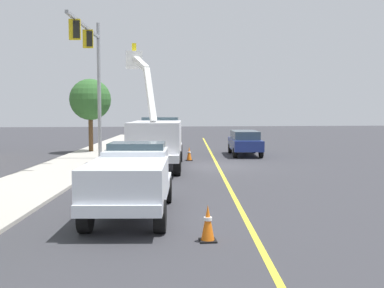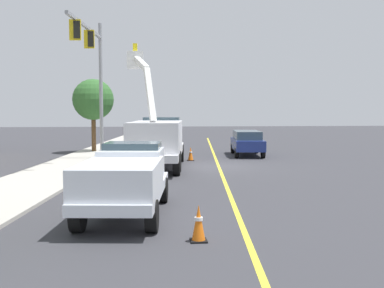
{
  "view_description": "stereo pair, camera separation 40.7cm",
  "coord_description": "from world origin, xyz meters",
  "px_view_note": "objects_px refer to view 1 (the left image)",
  "views": [
    {
      "loc": [
        -23.93,
        4.26,
        3.11
      ],
      "look_at": [
        -1.81,
        1.66,
        1.4
      ],
      "focal_mm": 41.38,
      "sensor_mm": 36.0,
      "label": 1
    },
    {
      "loc": [
        -23.97,
        3.85,
        3.11
      ],
      "look_at": [
        -1.81,
        1.66,
        1.4
      ],
      "focal_mm": 41.38,
      "sensor_mm": 36.0,
      "label": 2
    }
  ],
  "objects_px": {
    "utility_bucket_truck": "(157,138)",
    "traffic_cone_leading": "(208,223)",
    "traffic_signal_mast": "(92,64)",
    "service_pickup_truck": "(132,178)",
    "traffic_cone_mid_front": "(189,154)",
    "passing_minivan": "(245,141)"
  },
  "relations": [
    {
      "from": "traffic_cone_leading",
      "to": "traffic_signal_mast",
      "type": "bearing_deg",
      "value": 15.19
    },
    {
      "from": "traffic_cone_leading",
      "to": "traffic_signal_mast",
      "type": "height_order",
      "value": "traffic_signal_mast"
    },
    {
      "from": "service_pickup_truck",
      "to": "traffic_cone_leading",
      "type": "height_order",
      "value": "service_pickup_truck"
    },
    {
      "from": "utility_bucket_truck",
      "to": "service_pickup_truck",
      "type": "height_order",
      "value": "utility_bucket_truck"
    },
    {
      "from": "utility_bucket_truck",
      "to": "traffic_cone_leading",
      "type": "height_order",
      "value": "utility_bucket_truck"
    },
    {
      "from": "utility_bucket_truck",
      "to": "service_pickup_truck",
      "type": "bearing_deg",
      "value": 173.91
    },
    {
      "from": "utility_bucket_truck",
      "to": "service_pickup_truck",
      "type": "relative_size",
      "value": 1.45
    },
    {
      "from": "passing_minivan",
      "to": "traffic_cone_leading",
      "type": "distance_m",
      "value": 20.3
    },
    {
      "from": "utility_bucket_truck",
      "to": "traffic_signal_mast",
      "type": "height_order",
      "value": "traffic_signal_mast"
    },
    {
      "from": "traffic_cone_leading",
      "to": "passing_minivan",
      "type": "bearing_deg",
      "value": -15.92
    },
    {
      "from": "service_pickup_truck",
      "to": "traffic_signal_mast",
      "type": "xyz_separation_m",
      "value": [
        12.94,
        2.44,
        4.64
      ]
    },
    {
      "from": "traffic_signal_mast",
      "to": "traffic_cone_leading",
      "type": "bearing_deg",
      "value": -164.81
    },
    {
      "from": "service_pickup_truck",
      "to": "traffic_cone_mid_front",
      "type": "relative_size",
      "value": 6.74
    },
    {
      "from": "traffic_cone_mid_front",
      "to": "traffic_signal_mast",
      "type": "bearing_deg",
      "value": 100.28
    },
    {
      "from": "utility_bucket_truck",
      "to": "traffic_cone_leading",
      "type": "bearing_deg",
      "value": -177.23
    },
    {
      "from": "service_pickup_truck",
      "to": "traffic_signal_mast",
      "type": "height_order",
      "value": "traffic_signal_mast"
    },
    {
      "from": "service_pickup_truck",
      "to": "passing_minivan",
      "type": "xyz_separation_m",
      "value": [
        16.72,
        -7.4,
        -0.15
      ]
    },
    {
      "from": "utility_bucket_truck",
      "to": "passing_minivan",
      "type": "bearing_deg",
      "value": -47.21
    },
    {
      "from": "passing_minivan",
      "to": "traffic_cone_leading",
      "type": "height_order",
      "value": "passing_minivan"
    },
    {
      "from": "passing_minivan",
      "to": "traffic_signal_mast",
      "type": "distance_m",
      "value": 11.58
    },
    {
      "from": "service_pickup_truck",
      "to": "traffic_cone_leading",
      "type": "relative_size",
      "value": 6.58
    },
    {
      "from": "traffic_cone_leading",
      "to": "traffic_signal_mast",
      "type": "xyz_separation_m",
      "value": [
        15.73,
        4.27,
        5.32
      ]
    }
  ]
}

